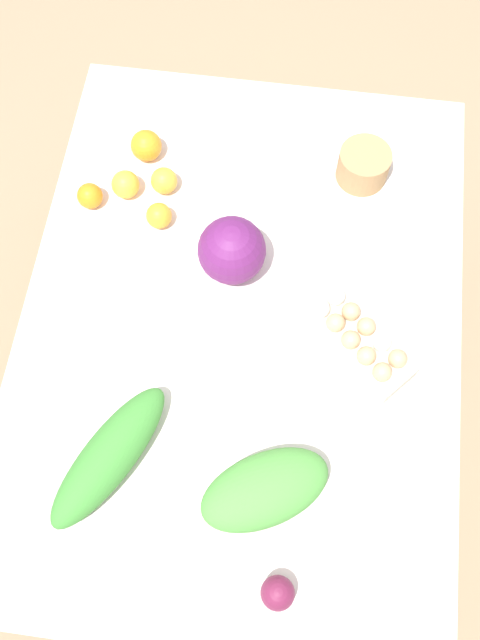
{
  "coord_description": "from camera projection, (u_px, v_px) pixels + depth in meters",
  "views": [
    {
      "loc": [
        0.65,
        0.09,
        2.27
      ],
      "look_at": [
        0.0,
        0.0,
        0.73
      ],
      "focal_mm": 40.0,
      "sensor_mm": 36.0,
      "label": 1
    }
  ],
  "objects": [
    {
      "name": "greens_bunch_dandelion",
      "position": [
        265.0,
        489.0,
        1.5
      ],
      "size": [
        0.27,
        0.32,
        0.1
      ],
      "primitive_type": "ellipsoid",
      "rotation": [
        0.0,
        0.0,
        5.23
      ],
      "color": "#4C933D",
      "rests_on": "dining_table"
    },
    {
      "name": "greens_bunch_scallion",
      "position": [
        109.0,
        456.0,
        1.53
      ],
      "size": [
        0.38,
        0.27,
        0.09
      ],
      "primitive_type": "ellipsoid",
      "rotation": [
        0.0,
        0.0,
        2.67
      ],
      "color": "#3D8433",
      "rests_on": "dining_table"
    },
    {
      "name": "beet_root",
      "position": [
        278.0,
        593.0,
        1.43
      ],
      "size": [
        0.07,
        0.07,
        0.07
      ],
      "primitive_type": "sphere",
      "color": "maroon",
      "rests_on": "dining_table"
    },
    {
      "name": "dining_table",
      "position": [
        240.0,
        335.0,
        1.77
      ],
      "size": [
        1.46,
        1.05,
        0.71
      ],
      "color": "silver",
      "rests_on": "ground_plane"
    },
    {
      "name": "orange_1",
      "position": [
        146.0,
        146.0,
        1.85
      ],
      "size": [
        0.08,
        0.08,
        0.08
      ],
      "primitive_type": "sphere",
      "color": "orange",
      "rests_on": "dining_table"
    },
    {
      "name": "orange_4",
      "position": [
        164.0,
        181.0,
        1.81
      ],
      "size": [
        0.07,
        0.07,
        0.07
      ],
      "primitive_type": "sphere",
      "color": "#F9A833",
      "rests_on": "dining_table"
    },
    {
      "name": "cabbage_purple",
      "position": [
        232.0,
        250.0,
        1.68
      ],
      "size": [
        0.16,
        0.16,
        0.16
      ],
      "primitive_type": "sphere",
      "color": "#601E5B",
      "rests_on": "dining_table"
    },
    {
      "name": "ground_plane",
      "position": [
        240.0,
        406.0,
        2.35
      ],
      "size": [
        8.0,
        8.0,
        0.0
      ],
      "primitive_type": "plane",
      "color": "#937A5B"
    },
    {
      "name": "egg_carton",
      "position": [
        357.0,
        338.0,
        1.64
      ],
      "size": [
        0.28,
        0.29,
        0.09
      ],
      "rotation": [
        0.0,
        0.0,
        0.84
      ],
      "color": "beige",
      "rests_on": "dining_table"
    },
    {
      "name": "paper_bag",
      "position": [
        363.0,
        165.0,
        1.82
      ],
      "size": [
        0.13,
        0.13,
        0.09
      ],
      "primitive_type": "cylinder",
      "color": "#A87F51",
      "rests_on": "dining_table"
    },
    {
      "name": "orange_3",
      "position": [
        90.0,
        196.0,
        1.8
      ],
      "size": [
        0.07,
        0.07,
        0.07
      ],
      "primitive_type": "sphere",
      "color": "orange",
      "rests_on": "dining_table"
    },
    {
      "name": "orange_2",
      "position": [
        159.0,
        216.0,
        1.78
      ],
      "size": [
        0.07,
        0.07,
        0.07
      ],
      "primitive_type": "sphere",
      "color": "orange",
      "rests_on": "dining_table"
    },
    {
      "name": "orange_0",
      "position": [
        125.0,
        184.0,
        1.81
      ],
      "size": [
        0.07,
        0.07,
        0.07
      ],
      "primitive_type": "sphere",
      "color": "#F9A833",
      "rests_on": "dining_table"
    }
  ]
}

